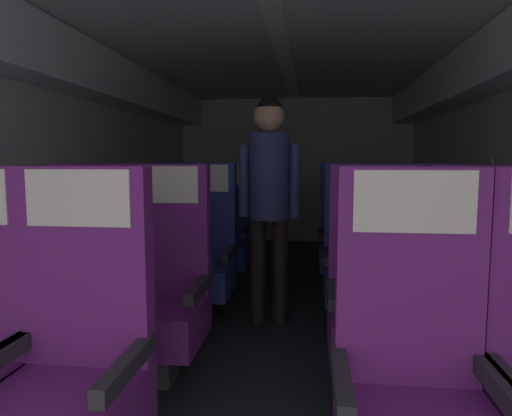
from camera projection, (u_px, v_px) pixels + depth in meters
The scene contains 17 objects.
ground at pixel (277, 325), 3.28m from camera, with size 3.56×7.22×0.02m, color #23282D.
fuselage_shell at pixel (280, 114), 3.38m from camera, with size 3.44×6.87×2.11m.
seat_a_left_aisle at pixel (72, 366), 1.55m from camera, with size 0.51×0.50×1.15m.
seat_a_right_window at pixel (414, 386), 1.41m from camera, with size 0.51×0.50×1.15m.
seat_b_left_window at pixel (76, 287), 2.50m from camera, with size 0.51×0.50×1.15m.
seat_b_left_aisle at pixel (161, 291), 2.44m from camera, with size 0.51×0.50×1.15m.
seat_b_right_aisle at pixel (475, 302), 2.25m from camera, with size 0.51×0.50×1.15m.
seat_b_right_window at pixel (376, 298), 2.31m from camera, with size 0.51×0.50×1.15m.
seat_c_left_window at pixel (139, 254), 3.40m from camera, with size 0.51×0.50×1.15m.
seat_c_left_aisle at pixel (201, 256), 3.34m from camera, with size 0.51×0.50×1.15m.
seat_c_right_aisle at pixel (427, 261), 3.15m from camera, with size 0.51×0.50×1.15m.
seat_c_right_window at pixel (358, 260), 3.19m from camera, with size 0.51×0.50×1.15m.
seat_d_left_window at pixel (174, 235), 4.29m from camera, with size 0.51×0.50×1.15m.
seat_d_left_aisle at pixel (224, 236), 4.23m from camera, with size 0.51×0.50×1.15m.
seat_d_right_aisle at pixel (401, 239), 4.04m from camera, with size 0.51×0.50×1.15m.
seat_d_right_window at pixel (346, 238), 4.11m from camera, with size 0.51×0.50×1.15m.
flight_attendant at pixel (269, 186), 3.19m from camera, with size 0.43×0.28×1.61m.
Camera 1 is at (0.23, 0.24, 1.17)m, focal length 31.86 mm.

